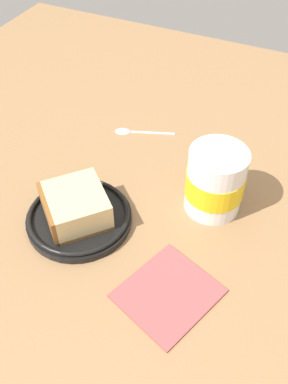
# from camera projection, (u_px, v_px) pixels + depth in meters

# --- Properties ---
(ground_plane) EXTENTS (1.16, 1.16, 0.03)m
(ground_plane) POSITION_uv_depth(u_px,v_px,m) (133.00, 204.00, 0.68)
(ground_plane) COLOR #936D47
(small_plate) EXTENTS (0.16, 0.16, 0.02)m
(small_plate) POSITION_uv_depth(u_px,v_px,m) (79.00, 217.00, 0.63)
(small_plate) COLOR black
(small_plate) RESTS_ON ground_plane
(cake_slice) EXTENTS (0.12, 0.12, 0.05)m
(cake_slice) POSITION_uv_depth(u_px,v_px,m) (75.00, 206.00, 0.61)
(cake_slice) COLOR brown
(cake_slice) RESTS_ON small_plate
(tea_mug) EXTENTS (0.11, 0.09, 0.11)m
(tea_mug) POSITION_uv_depth(u_px,v_px,m) (216.00, 181.00, 0.63)
(tea_mug) COLOR white
(tea_mug) RESTS_ON ground_plane
(teaspoon) EXTENTS (0.05, 0.11, 0.01)m
(teaspoon) POSITION_uv_depth(u_px,v_px,m) (132.00, 131.00, 0.79)
(teaspoon) COLOR silver
(teaspoon) RESTS_ON ground_plane
(folded_napkin) EXTENTS (0.15, 0.14, 0.01)m
(folded_napkin) POSITION_uv_depth(u_px,v_px,m) (168.00, 293.00, 0.55)
(folded_napkin) COLOR #B24C4C
(folded_napkin) RESTS_ON ground_plane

